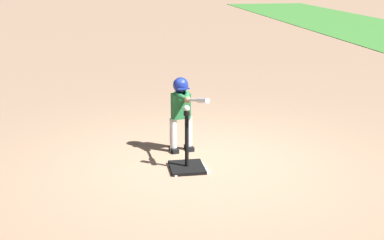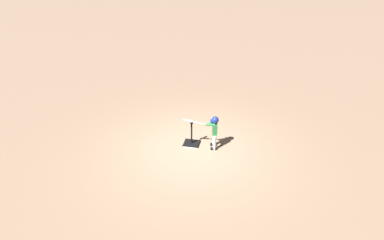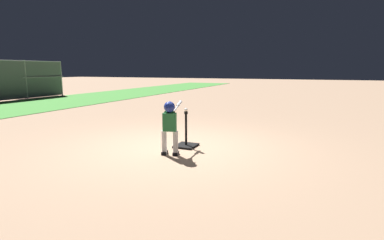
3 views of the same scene
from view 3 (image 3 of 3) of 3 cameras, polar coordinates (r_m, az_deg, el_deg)
name	(u,v)px [view 3 (image 3 of 3)]	position (r m, az deg, el deg)	size (l,w,h in m)	color
ground_plane	(174,147)	(6.35, -3.48, -5.10)	(90.00, 90.00, 0.00)	#93755B
home_plate	(185,146)	(6.36, -1.29, -4.96)	(0.44, 0.44, 0.02)	white
batting_tee	(186,142)	(6.33, -1.14, -4.24)	(0.47, 0.42, 0.75)	black
batter_child	(170,121)	(5.66, -4.18, -0.24)	(1.01, 0.39, 1.03)	silver
baseball	(186,110)	(6.20, -1.16, 1.96)	(0.07, 0.07, 0.07)	white
bleachers_far_right	(33,87)	(20.39, -28.10, 5.64)	(2.79, 2.31, 1.20)	#93969E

